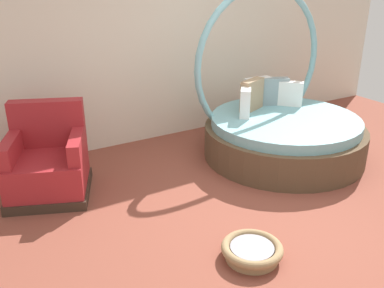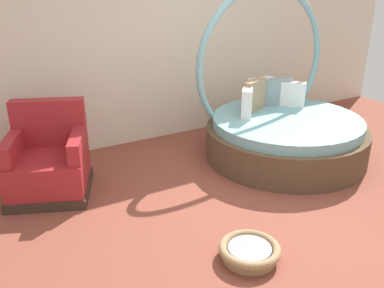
% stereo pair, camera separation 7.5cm
% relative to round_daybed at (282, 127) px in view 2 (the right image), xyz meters
% --- Properties ---
extents(ground_plane, '(8.00, 8.00, 0.02)m').
position_rel_round_daybed_xyz_m(ground_plane, '(-0.92, -1.10, -0.39)').
color(ground_plane, brown).
extents(back_wall, '(8.00, 0.12, 2.99)m').
position_rel_round_daybed_xyz_m(back_wall, '(-0.92, 1.38, 1.12)').
color(back_wall, silver).
rests_on(back_wall, ground_plane).
extents(round_daybed, '(1.98, 1.98, 2.07)m').
position_rel_round_daybed_xyz_m(round_daybed, '(0.00, 0.00, 0.00)').
color(round_daybed, brown).
rests_on(round_daybed, ground_plane).
extents(red_armchair, '(1.04, 1.04, 0.94)m').
position_rel_round_daybed_xyz_m(red_armchair, '(-2.76, 0.45, -0.05)').
color(red_armchair, '#38281E').
rests_on(red_armchair, ground_plane).
extents(pet_basket, '(0.51, 0.51, 0.13)m').
position_rel_round_daybed_xyz_m(pet_basket, '(-1.61, -1.53, -0.30)').
color(pet_basket, '#9E7F56').
rests_on(pet_basket, ground_plane).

